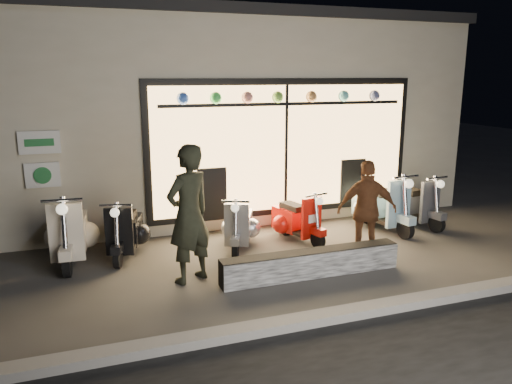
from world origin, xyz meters
TOP-DOWN VIEW (x-y plane):
  - ground at (0.00, 0.00)m, footprint 40.00×40.00m
  - kerb at (0.00, -2.00)m, footprint 40.00×0.25m
  - shop_building at (0.00, 4.98)m, footprint 10.20×6.23m
  - graffiti_barrier at (0.14, -0.65)m, footprint 2.79×0.28m
  - scooter_silver at (-0.42, 1.06)m, footprint 0.75×1.26m
  - scooter_red at (0.62, 1.07)m, footprint 0.62×1.29m
  - scooter_black at (-2.35, 1.32)m, footprint 0.69×1.35m
  - scooter_cream at (-3.22, 1.35)m, footprint 0.58×1.58m
  - scooter_blue at (2.45, 1.17)m, footprint 0.59×1.57m
  - scooter_grey at (3.22, 1.22)m, footprint 0.60×1.44m
  - man at (-1.59, -0.21)m, footprint 0.87×0.77m
  - woman at (1.31, -0.25)m, footprint 1.03×0.69m

SIDE VIEW (x-z plane):
  - ground at x=0.00m, z-range 0.00..0.00m
  - kerb at x=0.00m, z-range 0.00..0.12m
  - graffiti_barrier at x=0.14m, z-range 0.00..0.40m
  - scooter_red at x=0.62m, z-range -0.09..0.83m
  - scooter_silver at x=-0.42m, z-range -0.09..0.83m
  - scooter_black at x=-2.35m, z-range -0.10..0.87m
  - scooter_grey at x=3.22m, z-range -0.10..0.92m
  - scooter_blue at x=2.45m, z-range -0.11..1.01m
  - scooter_cream at x=-3.22m, z-range -0.11..1.02m
  - woman at x=1.31m, z-range 0.00..1.62m
  - man at x=-1.59m, z-range 0.00..2.01m
  - shop_building at x=0.00m, z-range 0.00..4.20m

